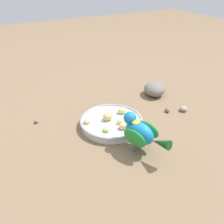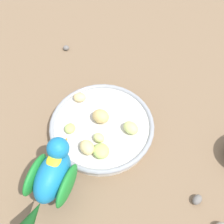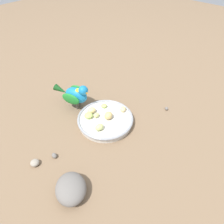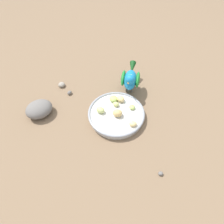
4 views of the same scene
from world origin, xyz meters
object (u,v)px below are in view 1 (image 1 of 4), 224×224
Objects in this scene: apple_piece_6 at (87,120)px; parrot at (140,132)px; pebble_1 at (167,110)px; apple_piece_5 at (124,126)px; rock_large at (154,89)px; apple_piece_1 at (129,123)px; apple_piece_0 at (108,116)px; pebble_0 at (184,109)px; apple_piece_3 at (106,129)px; apple_piece_4 at (120,121)px; feeding_bowl at (111,122)px; apple_piece_2 at (122,110)px; pebble_2 at (36,121)px.

parrot reaches higher than apple_piece_6.
parrot is 0.28m from pebble_1.
rock_large is (0.27, 0.20, -0.01)m from apple_piece_5.
pebble_1 is at bearing 10.44° from apple_piece_1.
apple_piece_6 is (-0.10, 0.09, -0.00)m from apple_piece_5.
apple_piece_0 reaches higher than pebble_0.
apple_piece_3 is at bearing -173.40° from pebble_1.
pebble_1 is at bearing 11.90° from apple_piece_5.
apple_piece_1 is at bearing 22.19° from apple_piece_5.
apple_piece_1 is 1.40× the size of apple_piece_4.
pebble_1 is (0.23, 0.05, -0.03)m from apple_piece_5.
parrot is at bearing -61.53° from apple_piece_3.
parrot is at bearing -84.16° from feeding_bowl.
parrot is (-0.03, -0.11, 0.04)m from apple_piece_1.
rock_large is at bearing 35.68° from apple_piece_5.
apple_piece_0 is at bearing 126.20° from feeding_bowl.
apple_piece_2 is at bearing 0.01° from apple_piece_6.
apple_piece_5 reaches higher than pebble_1.
apple_piece_6 is 0.33m from pebble_1.
feeding_bowl is at bearing 128.52° from apple_piece_1.
pebble_0 is (0.35, 0.01, -0.02)m from apple_piece_3.
rock_large reaches higher than apple_piece_0.
parrot is (0.00, -0.10, 0.04)m from apple_piece_5.
apple_piece_5 is 0.10m from parrot.
apple_piece_3 is 0.28m from pebble_2.
rock_large is 0.16m from pebble_1.
apple_piece_2 is at bearing -30.82° from parrot.
pebble_0 is 1.36× the size of pebble_1.
pebble_0 reaches higher than pebble_1.
apple_piece_2 is 1.57× the size of pebble_1.
pebble_2 is (-0.26, 0.18, -0.03)m from apple_piece_4.
feeding_bowl is 9.33× the size of apple_piece_3.
apple_piece_5 is at bearing -17.22° from parrot.
feeding_bowl reaches higher than pebble_0.
apple_piece_4 is 1.12× the size of pebble_1.
apple_piece_2 is at bearing 166.34° from pebble_1.
pebble_2 is (-0.55, 0.19, -0.00)m from pebble_0.
apple_piece_2 is 1.41× the size of apple_piece_3.
parrot is 7.95× the size of pebble_1.
apple_piece_1 is 0.32× the size of rock_large.
rock_large is (0.27, 0.29, -0.04)m from parrot.
apple_piece_1 is at bearing -143.02° from rock_large.
apple_piece_6 is at bearing -179.99° from apple_piece_2.
apple_piece_6 is at bearing 146.39° from apple_piece_1.
apple_piece_1 is at bearing -35.98° from pebble_2.
rock_large is at bearing -60.45° from parrot.
apple_piece_5 is at bearing -175.24° from pebble_0.
apple_piece_0 is at bearing 170.87° from pebble_0.
apple_piece_2 reaches higher than apple_piece_1.
parrot is (0.02, -0.16, 0.06)m from feeding_bowl.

